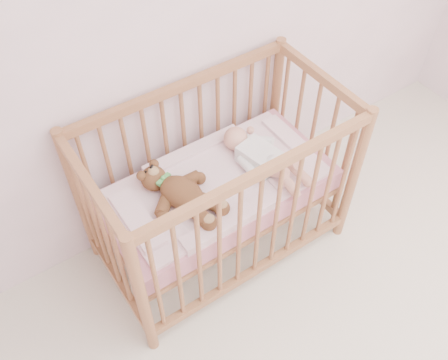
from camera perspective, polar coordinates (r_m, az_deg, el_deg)
crib at (r=2.68m, az=-0.60°, el=-1.01°), size 1.36×0.76×1.00m
mattress at (r=2.70m, az=-0.59°, el=-1.21°), size 1.22×0.62×0.13m
blanket at (r=2.64m, az=-0.61°, el=-0.17°), size 1.10×0.58×0.06m
baby at (r=2.67m, az=4.09°, el=2.88°), size 0.40×0.64×0.14m
teddy_bear at (r=2.49m, az=-4.87°, el=-1.47°), size 0.54×0.63×0.15m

